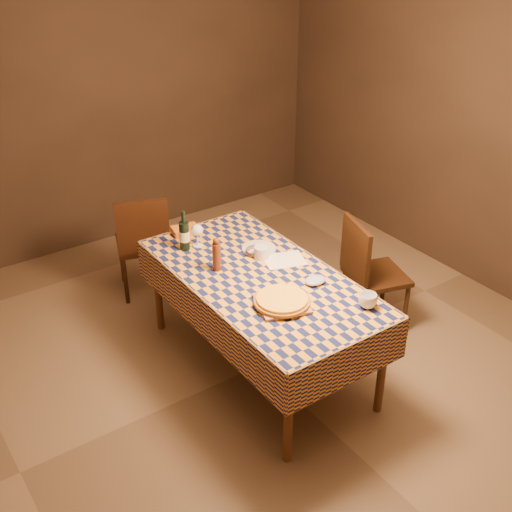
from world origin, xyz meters
name	(u,v)px	position (x,y,z in m)	size (l,w,h in m)	color
room	(261,197)	(0.00, 0.00, 1.35)	(5.00, 5.10, 2.70)	brown
dining_table	(260,285)	(0.00, 0.00, 0.69)	(0.94, 1.84, 0.77)	brown
cutting_board	(282,304)	(-0.09, -0.36, 0.78)	(0.31, 0.31, 0.02)	#A36B4C
pizza	(282,300)	(-0.09, -0.36, 0.81)	(0.44, 0.44, 0.04)	#A6671B
pepper_mill	(217,255)	(-0.20, 0.23, 0.88)	(0.06, 0.06, 0.25)	#542513
bowl	(256,252)	(0.14, 0.26, 0.79)	(0.14, 0.14, 0.04)	#5B434C
wine_glass	(197,231)	(-0.13, 0.61, 0.89)	(0.09, 0.09, 0.17)	white
wine_bottle	(184,235)	(-0.23, 0.62, 0.88)	(0.09, 0.09, 0.30)	black
deli_tub	(261,252)	(0.15, 0.19, 0.81)	(0.11, 0.11, 0.09)	silver
takeout_container	(185,230)	(-0.11, 0.83, 0.79)	(0.20, 0.14, 0.05)	#C6661A
white_plate	(259,249)	(0.20, 0.30, 0.78)	(0.25, 0.25, 0.01)	silver
tumbler	(368,301)	(0.34, -0.69, 0.82)	(0.12, 0.12, 0.09)	white
flour_patch	(284,260)	(0.26, 0.07, 0.77)	(0.28, 0.21, 0.00)	white
flour_bag	(315,280)	(0.25, -0.28, 0.79)	(0.15, 0.11, 0.04)	#A7AED5
chair_far	(143,240)	(-0.24, 1.34, 0.52)	(0.54, 0.54, 0.93)	black
chair_right	(368,269)	(0.96, -0.06, 0.52)	(0.53, 0.53, 0.93)	black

